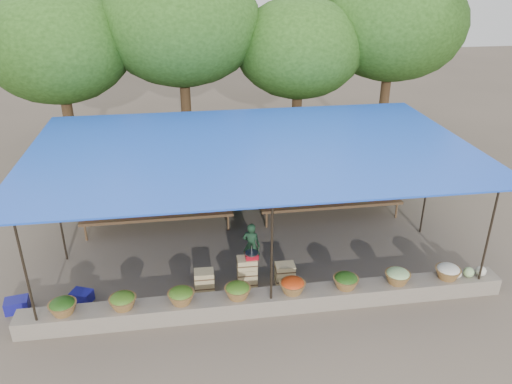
{
  "coord_description": "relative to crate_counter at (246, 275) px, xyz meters",
  "views": [
    {
      "loc": [
        -1.61,
        -11.46,
        7.01
      ],
      "look_at": [
        0.14,
        0.2,
        1.47
      ],
      "focal_mm": 35.0,
      "sensor_mm": 36.0,
      "label": 1
    }
  ],
  "objects": [
    {
      "name": "fruit_table_left",
      "position": [
        -2.09,
        3.19,
        0.3
      ],
      "size": [
        4.21,
        0.95,
        0.93
      ],
      "color": "#47291C",
      "rests_on": "ground"
    },
    {
      "name": "stone_curb",
      "position": [
        0.4,
        -0.91,
        -0.11
      ],
      "size": [
        10.6,
        0.55,
        0.4
      ],
      "primitive_type": "cube",
      "color": "#736B5C",
      "rests_on": "ground"
    },
    {
      "name": "produce_baskets",
      "position": [
        0.3,
        -0.91,
        0.25
      ],
      "size": [
        8.98,
        0.58,
        0.34
      ],
      "color": "brown",
      "rests_on": "stone_curb"
    },
    {
      "name": "customer_right",
      "position": [
        3.39,
        4.02,
        0.62
      ],
      "size": [
        1.11,
        1.06,
        1.86
      ],
      "primitive_type": "imported",
      "rotation": [
        0.0,
        0.0,
        -0.73
      ],
      "color": "slate",
      "rests_on": "ground"
    },
    {
      "name": "vendor_seated",
      "position": [
        0.24,
        0.8,
        0.3
      ],
      "size": [
        0.53,
        0.45,
        1.22
      ],
      "primitive_type": "imported",
      "rotation": [
        0.0,
        0.0,
        2.72
      ],
      "color": "#193722",
      "rests_on": "ground"
    },
    {
      "name": "stall_canopy",
      "position": [
        0.4,
        1.91,
        2.36
      ],
      "size": [
        10.8,
        6.6,
        2.82
      ],
      "color": "black",
      "rests_on": "ground"
    },
    {
      "name": "weighing_scale",
      "position": [
        0.14,
        -0.0,
        0.54
      ],
      "size": [
        0.31,
        0.31,
        0.33
      ],
      "color": "#B00E1F",
      "rests_on": "crate_counter"
    },
    {
      "name": "blue_crate_front",
      "position": [
        -5.07,
        -0.15,
        -0.17
      ],
      "size": [
        0.53,
        0.42,
        0.29
      ],
      "primitive_type": "cube",
      "rotation": [
        0.0,
        0.0,
        0.16
      ],
      "color": "navy",
      "rests_on": "ground"
    },
    {
      "name": "blue_crate_back",
      "position": [
        -3.72,
        -0.03,
        -0.18
      ],
      "size": [
        0.54,
        0.47,
        0.27
      ],
      "primitive_type": "cube",
      "rotation": [
        0.0,
        0.0,
        -0.4
      ],
      "color": "navy",
      "rests_on": "ground"
    },
    {
      "name": "ground",
      "position": [
        0.4,
        1.84,
        -0.31
      ],
      "size": [
        60.0,
        60.0,
        0.0
      ],
      "primitive_type": "plane",
      "color": "brown",
      "rests_on": "ground"
    },
    {
      "name": "fruit_table_right",
      "position": [
        2.91,
        3.19,
        0.3
      ],
      "size": [
        4.21,
        0.95,
        0.93
      ],
      "color": "#47291C",
      "rests_on": "ground"
    },
    {
      "name": "crate_counter",
      "position": [
        0.0,
        0.0,
        0.0
      ],
      "size": [
        2.36,
        0.35,
        0.77
      ],
      "color": "tan",
      "rests_on": "ground"
    },
    {
      "name": "tree_row",
      "position": [
        0.91,
        7.92,
        4.39
      ],
      "size": [
        16.51,
        5.5,
        7.12
      ],
      "color": "#372114",
      "rests_on": "ground"
    },
    {
      "name": "customer_mid",
      "position": [
        1.76,
        4.3,
        0.49
      ],
      "size": [
        1.08,
        0.67,
        1.61
      ],
      "primitive_type": "imported",
      "rotation": [
        0.0,
        0.0,
        0.08
      ],
      "color": "slate",
      "rests_on": "ground"
    },
    {
      "name": "customer_left",
      "position": [
        -3.8,
        4.1,
        0.62
      ],
      "size": [
        0.99,
        0.81,
        1.87
      ],
      "primitive_type": "imported",
      "rotation": [
        0.0,
        0.0,
        0.12
      ],
      "color": "slate",
      "rests_on": "ground"
    },
    {
      "name": "netting_backdrop",
      "position": [
        0.4,
        4.99,
        0.94
      ],
      "size": [
        10.6,
        0.06,
        2.5
      ],
      "primitive_type": "cube",
      "color": "#214A1A",
      "rests_on": "ground"
    }
  ]
}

